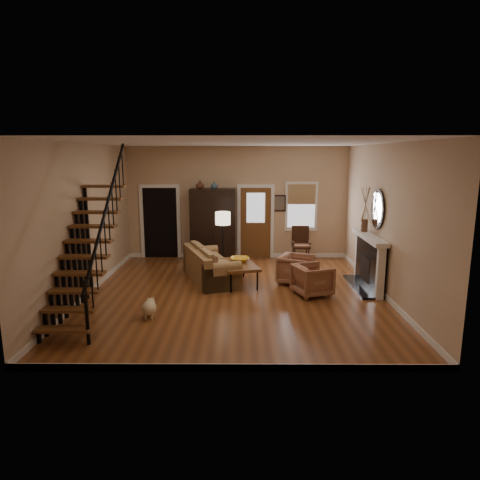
{
  "coord_description": "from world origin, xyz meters",
  "views": [
    {
      "loc": [
        0.15,
        -9.13,
        3.06
      ],
      "look_at": [
        0.1,
        0.4,
        1.15
      ],
      "focal_mm": 32.0,
      "sensor_mm": 36.0,
      "label": 1
    }
  ],
  "objects_px": {
    "sofa": "(211,265)",
    "coffee_table": "(238,274)",
    "armoire": "(213,225)",
    "armchair_left": "(313,280)",
    "floor_lamp": "(223,245)",
    "side_chair": "(301,244)",
    "armchair_right": "(296,269)"
  },
  "relations": [
    {
      "from": "armoire",
      "to": "armchair_left",
      "type": "relative_size",
      "value": 2.77
    },
    {
      "from": "sofa",
      "to": "armoire",
      "type": "bearing_deg",
      "value": 71.68
    },
    {
      "from": "sofa",
      "to": "side_chair",
      "type": "relative_size",
      "value": 2.04
    },
    {
      "from": "armoire",
      "to": "sofa",
      "type": "relative_size",
      "value": 1.01
    },
    {
      "from": "coffee_table",
      "to": "floor_lamp",
      "type": "height_order",
      "value": "floor_lamp"
    },
    {
      "from": "sofa",
      "to": "coffee_table",
      "type": "bearing_deg",
      "value": -44.54
    },
    {
      "from": "sofa",
      "to": "armchair_right",
      "type": "relative_size",
      "value": 2.7
    },
    {
      "from": "sofa",
      "to": "armchair_right",
      "type": "bearing_deg",
      "value": -27.03
    },
    {
      "from": "armoire",
      "to": "armchair_left",
      "type": "xyz_separation_m",
      "value": [
        2.4,
        -3.21,
        -0.71
      ]
    },
    {
      "from": "armchair_left",
      "to": "armchair_right",
      "type": "distance_m",
      "value": 0.9
    },
    {
      "from": "floor_lamp",
      "to": "armchair_right",
      "type": "bearing_deg",
      "value": -19.01
    },
    {
      "from": "armchair_left",
      "to": "side_chair",
      "type": "bearing_deg",
      "value": -22.73
    },
    {
      "from": "sofa",
      "to": "side_chair",
      "type": "xyz_separation_m",
      "value": [
        2.47,
        1.91,
        0.12
      ]
    },
    {
      "from": "coffee_table",
      "to": "side_chair",
      "type": "relative_size",
      "value": 1.31
    },
    {
      "from": "coffee_table",
      "to": "armchair_left",
      "type": "height_order",
      "value": "armchair_left"
    },
    {
      "from": "floor_lamp",
      "to": "armoire",
      "type": "bearing_deg",
      "value": 101.89
    },
    {
      "from": "coffee_table",
      "to": "sofa",
      "type": "bearing_deg",
      "value": 155.83
    },
    {
      "from": "armoire",
      "to": "coffee_table",
      "type": "xyz_separation_m",
      "value": [
        0.74,
        -2.41,
        -0.79
      ]
    },
    {
      "from": "sofa",
      "to": "coffee_table",
      "type": "relative_size",
      "value": 1.56
    },
    {
      "from": "sofa",
      "to": "armchair_right",
      "type": "distance_m",
      "value": 2.08
    },
    {
      "from": "sofa",
      "to": "side_chair",
      "type": "height_order",
      "value": "side_chair"
    },
    {
      "from": "armoire",
      "to": "sofa",
      "type": "height_order",
      "value": "armoire"
    },
    {
      "from": "coffee_table",
      "to": "floor_lamp",
      "type": "distance_m",
      "value": 0.96
    },
    {
      "from": "sofa",
      "to": "floor_lamp",
      "type": "distance_m",
      "value": 0.65
    },
    {
      "from": "armoire",
      "to": "floor_lamp",
      "type": "relative_size",
      "value": 1.27
    },
    {
      "from": "side_chair",
      "to": "floor_lamp",
      "type": "bearing_deg",
      "value": -144.87
    },
    {
      "from": "floor_lamp",
      "to": "side_chair",
      "type": "distance_m",
      "value": 2.69
    },
    {
      "from": "armoire",
      "to": "armchair_left",
      "type": "distance_m",
      "value": 4.07
    },
    {
      "from": "coffee_table",
      "to": "side_chair",
      "type": "distance_m",
      "value": 2.86
    },
    {
      "from": "coffee_table",
      "to": "armchair_right",
      "type": "xyz_separation_m",
      "value": [
        1.4,
        0.06,
        0.09
      ]
    },
    {
      "from": "floor_lamp",
      "to": "side_chair",
      "type": "bearing_deg",
      "value": 35.13
    },
    {
      "from": "coffee_table",
      "to": "armchair_left",
      "type": "distance_m",
      "value": 1.85
    }
  ]
}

